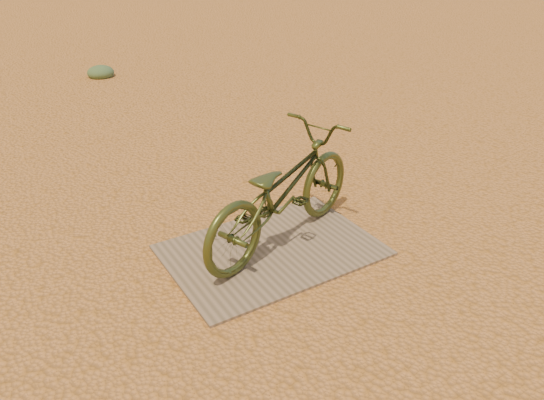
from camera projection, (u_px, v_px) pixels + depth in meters
ground at (204, 264)px, 4.11m from camera, size 120.00×120.00×0.00m
plywood_board at (272, 250)px, 4.27m from camera, size 1.65×1.14×0.02m
bicycle at (282, 191)px, 4.16m from camera, size 1.86×1.17×0.93m
kale_b at (101, 77)px, 9.07m from camera, size 0.45×0.45×0.25m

